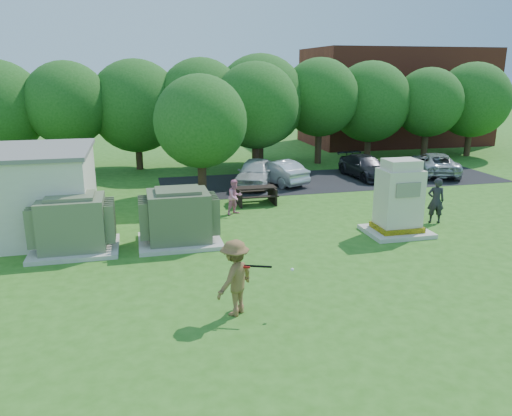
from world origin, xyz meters
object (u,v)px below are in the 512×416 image
object	(u,v)px
picnic_table	(256,193)
car_silver_b	(434,164)
car_dark	(365,167)
generator_cabinet	(399,202)
car_white	(255,172)
person_by_generator	(436,201)
transformer_left	(73,225)
car_silver_a	(277,172)
batter	(235,278)
transformer_right	(179,218)
person_at_picnic	(235,197)

from	to	relation	value
picnic_table	car_silver_b	bearing A→B (deg)	18.93
picnic_table	car_dark	distance (m)	8.92
picnic_table	car_dark	size ratio (longest dim) A/B	0.43
generator_cabinet	car_white	size ratio (longest dim) A/B	0.67
person_by_generator	transformer_left	bearing A→B (deg)	17.85
transformer_left	car_silver_a	world-z (taller)	transformer_left
transformer_left	car_white	bearing A→B (deg)	44.91
car_silver_a	car_silver_b	xyz separation A→B (m)	(10.08, 0.14, 0.01)
picnic_table	transformer_left	bearing A→B (deg)	-148.08
batter	car_silver_a	bearing A→B (deg)	-152.37
transformer_right	person_at_picnic	bearing A→B (deg)	50.06
batter	person_by_generator	distance (m)	11.48
transformer_right	car_dark	world-z (taller)	transformer_right
transformer_right	generator_cabinet	bearing A→B (deg)	-6.06
transformer_left	generator_cabinet	distance (m)	12.14
picnic_table	car_dark	world-z (taller)	car_dark
batter	car_silver_b	distance (m)	21.61
transformer_right	car_white	bearing A→B (deg)	60.11
transformer_right	person_by_generator	world-z (taller)	transformer_right
picnic_table	car_white	xyz separation A→B (m)	(0.90, 3.80, 0.23)
batter	car_white	world-z (taller)	batter
picnic_table	person_at_picnic	xyz separation A→B (m)	(-1.31, -1.55, 0.27)
generator_cabinet	car_silver_b	xyz separation A→B (m)	(8.01, 9.96, -0.61)
batter	car_dark	world-z (taller)	batter
transformer_left	car_silver_a	size ratio (longest dim) A/B	0.74
person_at_picnic	generator_cabinet	bearing A→B (deg)	-66.92
transformer_left	car_silver_b	distance (m)	22.06
transformer_right	car_silver_a	xyz separation A→B (m)	(6.33, 8.93, -0.30)
car_silver_a	person_at_picnic	bearing A→B (deg)	35.13
car_silver_a	picnic_table	bearing A→B (deg)	38.58
transformer_right	car_silver_b	size ratio (longest dim) A/B	0.62
picnic_table	person_by_generator	world-z (taller)	person_by_generator
transformer_left	car_dark	world-z (taller)	transformer_left
person_at_picnic	car_white	size ratio (longest dim) A/B	0.36
car_silver_a	car_dark	xyz separation A→B (m)	(5.53, 0.26, -0.02)
transformer_right	generator_cabinet	distance (m)	8.45
generator_cabinet	person_at_picnic	bearing A→B (deg)	143.41
transformer_left	car_silver_a	bearing A→B (deg)	41.69
car_white	car_silver_b	distance (m)	11.45
picnic_table	batter	size ratio (longest dim) A/B	0.95
car_white	car_dark	size ratio (longest dim) A/B	0.97
car_white	car_dark	distance (m)	6.91
transformer_right	picnic_table	distance (m)	6.34
picnic_table	batter	bearing A→B (deg)	-106.27
generator_cabinet	car_white	distance (m)	10.15
transformer_right	transformer_left	bearing A→B (deg)	180.00
car_silver_b	car_white	bearing A→B (deg)	21.74
person_at_picnic	car_silver_a	size ratio (longest dim) A/B	0.39
car_silver_b	car_dark	bearing A→B (deg)	18.05
car_silver_a	car_dark	bearing A→B (deg)	160.17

